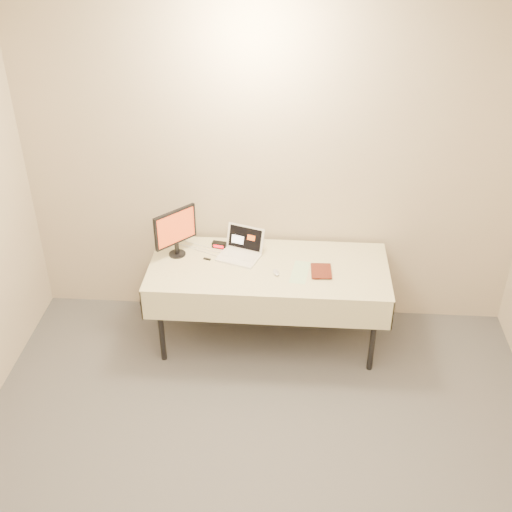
# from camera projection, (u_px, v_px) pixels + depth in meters

# --- Properties ---
(back_wall) EXTENTS (4.00, 0.10, 2.70)m
(back_wall) POSITION_uv_depth(u_px,v_px,m) (273.00, 169.00, 5.03)
(back_wall) COLOR beige
(back_wall) RESTS_ON ground
(table) EXTENTS (1.86, 0.81, 0.74)m
(table) POSITION_uv_depth(u_px,v_px,m) (269.00, 273.00, 5.01)
(table) COLOR black
(table) RESTS_ON ground
(laptop) EXTENTS (0.39, 0.37, 0.21)m
(laptop) POSITION_uv_depth(u_px,v_px,m) (241.00, 249.00, 5.08)
(laptop) COLOR white
(laptop) RESTS_ON table
(monitor) EXTENTS (0.28, 0.30, 0.40)m
(monitor) POSITION_uv_depth(u_px,v_px,m) (175.00, 229.00, 4.99)
(monitor) COLOR black
(monitor) RESTS_ON table
(book) EXTENTS (0.15, 0.02, 0.21)m
(book) POSITION_uv_depth(u_px,v_px,m) (312.00, 261.00, 4.85)
(book) COLOR maroon
(book) RESTS_ON table
(alarm_clock) EXTENTS (0.12, 0.07, 0.05)m
(alarm_clock) POSITION_uv_depth(u_px,v_px,m) (219.00, 245.00, 5.20)
(alarm_clock) COLOR black
(alarm_clock) RESTS_ON table
(clicker) EXTENTS (0.07, 0.10, 0.02)m
(clicker) POSITION_uv_depth(u_px,v_px,m) (276.00, 272.00, 4.88)
(clicker) COLOR silver
(clicker) RESTS_ON table
(paper_form) EXTENTS (0.17, 0.33, 0.00)m
(paper_form) POSITION_uv_depth(u_px,v_px,m) (300.00, 272.00, 4.90)
(paper_form) COLOR #B8E2B4
(paper_form) RESTS_ON table
(usb_dongle) EXTENTS (0.06, 0.03, 0.01)m
(usb_dongle) POSITION_uv_depth(u_px,v_px,m) (207.00, 259.00, 5.05)
(usb_dongle) COLOR black
(usb_dongle) RESTS_ON table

